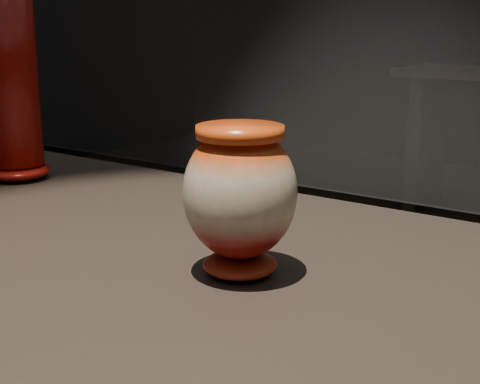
% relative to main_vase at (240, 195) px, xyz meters
% --- Properties ---
extents(main_vase, '(0.14, 0.14, 0.17)m').
position_rel_main_vase_xyz_m(main_vase, '(0.00, 0.00, 0.00)').
color(main_vase, maroon).
rests_on(main_vase, display_plinth).
extents(tall_vase, '(0.13, 0.13, 0.36)m').
position_rel_main_vase_xyz_m(tall_vase, '(-0.60, 0.15, 0.08)').
color(tall_vase, '#AE140B').
rests_on(tall_vase, display_plinth).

